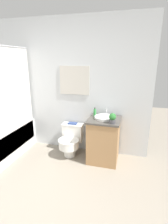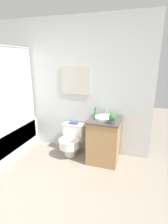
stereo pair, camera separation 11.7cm
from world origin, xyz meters
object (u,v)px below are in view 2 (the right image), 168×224
(potted_plant, at_px, (112,119))
(sink, at_px, (105,118))
(soap_bottle, at_px, (95,113))
(toilet, at_px, (71,140))
(book_on_tank, at_px, (73,123))

(potted_plant, bearing_deg, sink, 128.02)
(soap_bottle, bearing_deg, toilet, -169.55)
(soap_bottle, height_order, potted_plant, potted_plant)
(toilet, bearing_deg, book_on_tank, 90.00)
(sink, height_order, potted_plant, potted_plant)
(toilet, height_order, sink, sink)
(toilet, bearing_deg, sink, -0.20)
(potted_plant, bearing_deg, toilet, 165.69)
(toilet, relative_size, book_on_tank, 3.43)
(soap_bottle, bearing_deg, book_on_tank, 174.06)
(sink, height_order, soap_bottle, soap_bottle)
(sink, height_order, book_on_tank, sink)
(toilet, height_order, potted_plant, potted_plant)
(potted_plant, bearing_deg, soap_bottle, 140.78)
(toilet, xyz_separation_m, book_on_tank, (-0.00, 0.13, 0.29))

